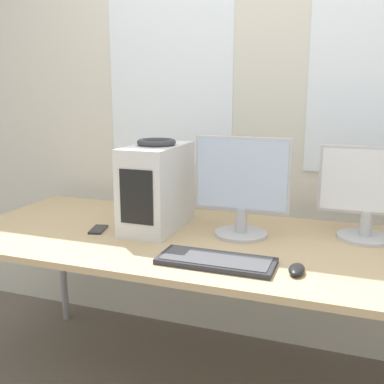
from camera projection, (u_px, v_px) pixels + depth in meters
name	position (u px, v px, depth m)	size (l,w,h in m)	color
wall_back	(270.00, 100.00, 2.33)	(8.00, 0.07, 2.70)	beige
desk	(240.00, 251.00, 1.92)	(2.56, 0.93, 0.77)	tan
pc_tower	(157.00, 187.00, 2.08)	(0.22, 0.43, 0.39)	silver
headphones	(157.00, 142.00, 2.04)	(0.18, 0.18, 0.03)	#333338
monitor_main	(242.00, 187.00, 1.95)	(0.42, 0.23, 0.44)	#B7B7BC
monitor_right_near	(368.00, 193.00, 1.91)	(0.41, 0.23, 0.41)	#B7B7BC
keyboard	(216.00, 261.00, 1.68)	(0.44, 0.18, 0.02)	#28282D
mouse	(297.00, 269.00, 1.59)	(0.06, 0.11, 0.03)	black
cell_phone	(98.00, 229.00, 2.07)	(0.09, 0.14, 0.01)	#232328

